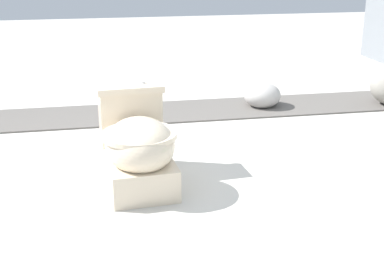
# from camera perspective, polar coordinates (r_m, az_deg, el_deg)

# --- Properties ---
(ground_plane) EXTENTS (14.00, 14.00, 0.00)m
(ground_plane) POSITION_cam_1_polar(r_m,az_deg,el_deg) (3.09, -4.30, -4.75)
(ground_plane) COLOR beige
(gravel_strip) EXTENTS (0.56, 8.00, 0.01)m
(gravel_strip) POSITION_cam_1_polar(r_m,az_deg,el_deg) (4.21, 0.70, 1.92)
(gravel_strip) COLOR #605B56
(gravel_strip) RESTS_ON ground
(toilet) EXTENTS (0.66, 0.42, 0.52)m
(toilet) POSITION_cam_1_polar(r_m,az_deg,el_deg) (2.87, -5.87, -1.88)
(toilet) COLOR beige
(toilet) RESTS_ON ground
(boulder_far) EXTENTS (0.30, 0.31, 0.20)m
(boulder_far) POSITION_cam_1_polar(r_m,az_deg,el_deg) (4.31, 7.50, 3.49)
(boulder_far) COLOR #B7B2AD
(boulder_far) RESTS_ON ground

